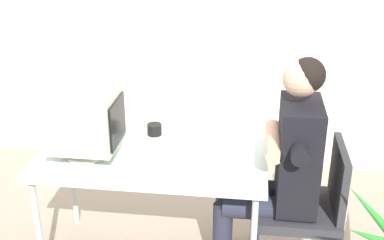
% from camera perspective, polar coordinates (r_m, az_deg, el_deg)
% --- Properties ---
extents(desk, '(1.35, 0.69, 0.71)m').
position_cam_1_polar(desk, '(2.98, -4.60, -5.18)').
color(desk, '#B7B7BC').
rests_on(desk, ground_plane).
extents(crt_monitor, '(0.40, 0.34, 0.39)m').
position_cam_1_polar(crt_monitor, '(2.92, -12.14, -0.10)').
color(crt_monitor, beige).
rests_on(crt_monitor, desk).
extents(keyboard, '(0.17, 0.45, 0.03)m').
position_cam_1_polar(keyboard, '(2.98, -4.83, -3.62)').
color(keyboard, silver).
rests_on(keyboard, desk).
extents(office_chair, '(0.47, 0.47, 0.85)m').
position_cam_1_polar(office_chair, '(3.01, 13.09, -9.09)').
color(office_chair, '#4C4C51').
rests_on(office_chair, ground_plane).
extents(person_seated, '(0.69, 0.59, 1.35)m').
position_cam_1_polar(person_seated, '(2.87, 9.94, -4.86)').
color(person_seated, black).
rests_on(person_seated, ground_plane).
extents(desk_mug, '(0.09, 0.10, 0.10)m').
position_cam_1_polar(desk_mug, '(3.16, -4.25, -1.31)').
color(desk_mug, black).
rests_on(desk_mug, desk).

